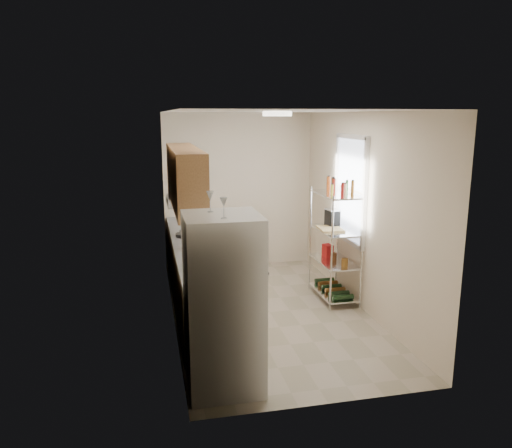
{
  "coord_description": "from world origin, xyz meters",
  "views": [
    {
      "loc": [
        -1.52,
        -6.02,
        2.55
      ],
      "look_at": [
        -0.13,
        0.25,
        1.15
      ],
      "focal_mm": 35.0,
      "sensor_mm": 36.0,
      "label": 1
    }
  ],
  "objects": [
    {
      "name": "wine_glass_a",
      "position": [
        -0.95,
        -1.54,
        1.78
      ],
      "size": [
        0.07,
        0.07,
        0.19
      ],
      "primitive_type": null,
      "color": "silver",
      "rests_on": "refrigerator"
    },
    {
      "name": "espresso_machine",
      "position": [
        1.02,
        0.47,
        1.14
      ],
      "size": [
        0.17,
        0.23,
        0.25
      ],
      "primitive_type": "cube",
      "rotation": [
        0.0,
        0.0,
        0.1
      ],
      "color": "black",
      "rests_on": "bakers_rack"
    },
    {
      "name": "counter_run",
      "position": [
        -0.92,
        0.44,
        0.45
      ],
      "size": [
        0.63,
        3.51,
        0.9
      ],
      "color": "#B6814D",
      "rests_on": "ground"
    },
    {
      "name": "refrigerator",
      "position": [
        -0.87,
        -1.68,
        0.84
      ],
      "size": [
        0.69,
        0.69,
        1.68
      ],
      "primitive_type": "cube",
      "color": "silver",
      "rests_on": "ground"
    },
    {
      "name": "window",
      "position": [
        1.23,
        0.35,
        1.55
      ],
      "size": [
        0.06,
        1.0,
        1.46
      ],
      "primitive_type": "cube",
      "color": "white",
      "rests_on": "room"
    },
    {
      "name": "cutting_board",
      "position": [
        0.92,
        0.28,
        1.02
      ],
      "size": [
        0.33,
        0.41,
        0.03
      ],
      "primitive_type": "cube",
      "rotation": [
        0.0,
        0.0,
        -0.06
      ],
      "color": "#D5B570",
      "rests_on": "bakers_rack"
    },
    {
      "name": "bakers_rack",
      "position": [
        1.0,
        0.3,
        1.11
      ],
      "size": [
        0.45,
        0.9,
        1.73
      ],
      "color": "silver",
      "rests_on": "ground"
    },
    {
      "name": "wine_glass_b",
      "position": [
        -0.88,
        -1.85,
        1.77
      ],
      "size": [
        0.07,
        0.07,
        0.18
      ],
      "primitive_type": null,
      "color": "silver",
      "rests_on": "refrigerator"
    },
    {
      "name": "frying_pan_large",
      "position": [
        -1.02,
        0.78,
        0.92
      ],
      "size": [
        0.27,
        0.27,
        0.05
      ],
      "primitive_type": "cylinder",
      "rotation": [
        0.0,
        0.0,
        -0.0
      ],
      "color": "black",
      "rests_on": "counter_run"
    },
    {
      "name": "frying_pan_small",
      "position": [
        -0.97,
        0.94,
        0.92
      ],
      "size": [
        0.24,
        0.24,
        0.05
      ],
      "primitive_type": "cylinder",
      "rotation": [
        0.0,
        0.0,
        -0.0
      ],
      "color": "black",
      "rests_on": "counter_run"
    },
    {
      "name": "room",
      "position": [
        0.0,
        0.0,
        1.3
      ],
      "size": [
        2.52,
        4.42,
        2.62
      ],
      "color": "#AEA18D",
      "rests_on": "ground"
    },
    {
      "name": "range_hood",
      "position": [
        -1.0,
        0.9,
        1.39
      ],
      "size": [
        0.5,
        0.6,
        0.12
      ],
      "primitive_type": "cube",
      "color": "#B7BABC",
      "rests_on": "room"
    },
    {
      "name": "rice_cooker",
      "position": [
        -0.97,
        0.15,
        1.01
      ],
      "size": [
        0.27,
        0.27,
        0.22
      ],
      "primitive_type": "cylinder",
      "color": "white",
      "rests_on": "counter_run"
    },
    {
      "name": "ceiling_dome",
      "position": [
        0.0,
        -0.3,
        2.57
      ],
      "size": [
        0.34,
        0.34,
        0.05
      ],
      "primitive_type": "cylinder",
      "color": "white",
      "rests_on": "room"
    },
    {
      "name": "upper_cabinets",
      "position": [
        -1.05,
        0.1,
        1.81
      ],
      "size": [
        0.33,
        2.2,
        0.72
      ],
      "primitive_type": "cube",
      "color": "#B6814D",
      "rests_on": "room"
    },
    {
      "name": "storage_bag",
      "position": [
        0.99,
        0.52,
        0.65
      ],
      "size": [
        0.13,
        0.17,
        0.18
      ],
      "primitive_type": "cube",
      "rotation": [
        0.0,
        0.0,
        0.13
      ],
      "color": "#AF1615",
      "rests_on": "bakers_rack"
    }
  ]
}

